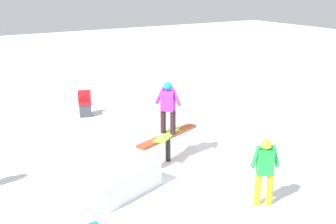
{
  "coord_description": "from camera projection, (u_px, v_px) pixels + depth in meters",
  "views": [
    {
      "loc": [
        -6.03,
        -9.67,
        4.63
      ],
      "look_at": [
        0.0,
        0.0,
        1.33
      ],
      "focal_mm": 50.0,
      "sensor_mm": 36.0,
      "label": 1
    }
  ],
  "objects": [
    {
      "name": "rail_feature",
      "position": [
        168.0,
        139.0,
        12.06
      ],
      "size": [
        2.17,
        1.06,
        0.73
      ],
      "rotation": [
        0.0,
        0.0,
        0.37
      ],
      "color": "black",
      "rests_on": "ground"
    },
    {
      "name": "snow_kicker_ramp",
      "position": [
        111.0,
        177.0,
        10.5
      ],
      "size": [
        2.22,
        2.05,
        0.61
      ],
      "primitive_type": "cube",
      "rotation": [
        0.0,
        0.0,
        0.37
      ],
      "color": "white",
      "rests_on": "ground"
    },
    {
      "name": "bystander_green",
      "position": [
        265.0,
        169.0,
        9.66
      ],
      "size": [
        0.59,
        0.35,
        1.45
      ],
      "rotation": [
        0.0,
        0.0,
        5.81
      ],
      "color": "yellow",
      "rests_on": "ground"
    },
    {
      "name": "main_rider_on_rail",
      "position": [
        168.0,
        109.0,
        11.84
      ],
      "size": [
        1.24,
        1.03,
        1.38
      ],
      "rotation": [
        0.0,
        0.0,
        0.65
      ],
      "color": "#89DE3D",
      "rests_on": "rail_feature"
    },
    {
      "name": "folding_chair",
      "position": [
        85.0,
        104.0,
        16.09
      ],
      "size": [
        0.56,
        0.56,
        0.88
      ],
      "rotation": [
        0.0,
        0.0,
        5.95
      ],
      "color": "#3F3F44",
      "rests_on": "ground"
    },
    {
      "name": "ground_plane",
      "position": [
        168.0,
        161.0,
        12.24
      ],
      "size": [
        60.0,
        60.0,
        0.0
      ],
      "primitive_type": "plane",
      "color": "white"
    }
  ]
}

